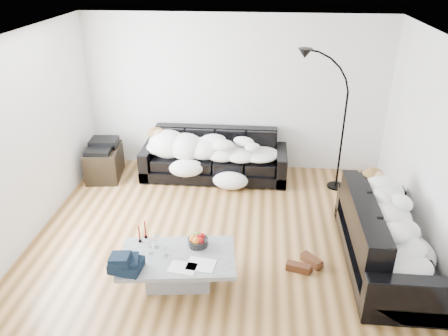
# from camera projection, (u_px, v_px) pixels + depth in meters

# --- Properties ---
(ground) EXTENTS (5.00, 5.00, 0.00)m
(ground) POSITION_uv_depth(u_px,v_px,m) (222.00, 238.00, 5.82)
(ground) COLOR brown
(ground) RESTS_ON ground
(wall_back) EXTENTS (5.00, 0.02, 2.60)m
(wall_back) POSITION_uv_depth(u_px,v_px,m) (235.00, 94.00, 7.25)
(wall_back) COLOR silver
(wall_back) RESTS_ON ground
(wall_left) EXTENTS (0.02, 4.50, 2.60)m
(wall_left) POSITION_uv_depth(u_px,v_px,m) (23.00, 142.00, 5.45)
(wall_left) COLOR silver
(wall_left) RESTS_ON ground
(wall_right) EXTENTS (0.02, 4.50, 2.60)m
(wall_right) POSITION_uv_depth(u_px,v_px,m) (437.00, 158.00, 5.03)
(wall_right) COLOR silver
(wall_right) RESTS_ON ground
(ceiling) EXTENTS (5.00, 5.00, 0.00)m
(ceiling) POSITION_uv_depth(u_px,v_px,m) (221.00, 38.00, 4.66)
(ceiling) COLOR white
(ceiling) RESTS_ON ground
(sofa_back) EXTENTS (2.40, 0.83, 0.78)m
(sofa_back) POSITION_uv_depth(u_px,v_px,m) (214.00, 155.00, 7.25)
(sofa_back) COLOR black
(sofa_back) RESTS_ON ground
(sofa_right) EXTENTS (0.88, 2.06, 0.84)m
(sofa_right) POSITION_uv_depth(u_px,v_px,m) (387.00, 235.00, 5.17)
(sofa_right) COLOR black
(sofa_right) RESTS_ON ground
(sleeper_back) EXTENTS (2.03, 0.70, 0.41)m
(sleeper_back) POSITION_uv_depth(u_px,v_px,m) (214.00, 144.00, 7.10)
(sleeper_back) COLOR white
(sleeper_back) RESTS_ON sofa_back
(sleeper_right) EXTENTS (0.75, 1.77, 0.43)m
(sleeper_right) POSITION_uv_depth(u_px,v_px,m) (390.00, 219.00, 5.08)
(sleeper_right) COLOR white
(sleeper_right) RESTS_ON sofa_right
(teal_cushion) EXTENTS (0.42, 0.38, 0.20)m
(teal_cushion) POSITION_uv_depth(u_px,v_px,m) (374.00, 187.00, 5.61)
(teal_cushion) COLOR #0A4C3B
(teal_cushion) RESTS_ON sofa_right
(coffee_table) EXTENTS (1.37, 0.91, 0.37)m
(coffee_table) POSITION_uv_depth(u_px,v_px,m) (178.00, 269.00, 4.97)
(coffee_table) COLOR #939699
(coffee_table) RESTS_ON ground
(fruit_bowl) EXTENTS (0.25, 0.25, 0.15)m
(fruit_bowl) POSITION_uv_depth(u_px,v_px,m) (198.00, 240.00, 5.03)
(fruit_bowl) COLOR white
(fruit_bowl) RESTS_ON coffee_table
(wine_glass_a) EXTENTS (0.09, 0.09, 0.17)m
(wine_glass_a) POSITION_uv_depth(u_px,v_px,m) (156.00, 241.00, 4.99)
(wine_glass_a) COLOR white
(wine_glass_a) RESTS_ON coffee_table
(wine_glass_b) EXTENTS (0.08, 0.08, 0.16)m
(wine_glass_b) POSITION_uv_depth(u_px,v_px,m) (150.00, 248.00, 4.89)
(wine_glass_b) COLOR white
(wine_glass_b) RESTS_ON coffee_table
(wine_glass_c) EXTENTS (0.08, 0.08, 0.15)m
(wine_glass_c) POSITION_uv_depth(u_px,v_px,m) (166.00, 250.00, 4.85)
(wine_glass_c) COLOR white
(wine_glass_c) RESTS_ON coffee_table
(candle_left) EXTENTS (0.05, 0.05, 0.22)m
(candle_left) POSITION_uv_depth(u_px,v_px,m) (139.00, 234.00, 5.08)
(candle_left) COLOR maroon
(candle_left) RESTS_ON coffee_table
(candle_right) EXTENTS (0.04, 0.04, 0.23)m
(candle_right) POSITION_uv_depth(u_px,v_px,m) (145.00, 230.00, 5.15)
(candle_right) COLOR maroon
(candle_right) RESTS_ON coffee_table
(newspaper_a) EXTENTS (0.33, 0.27, 0.01)m
(newspaper_a) POSITION_uv_depth(u_px,v_px,m) (201.00, 264.00, 4.74)
(newspaper_a) COLOR silver
(newspaper_a) RESTS_ON coffee_table
(newspaper_b) EXTENTS (0.32, 0.25, 0.01)m
(newspaper_b) POSITION_uv_depth(u_px,v_px,m) (183.00, 267.00, 4.70)
(newspaper_b) COLOR silver
(newspaper_b) RESTS_ON coffee_table
(navy_jacket) EXTENTS (0.38, 0.33, 0.18)m
(navy_jacket) POSITION_uv_depth(u_px,v_px,m) (122.00, 256.00, 4.61)
(navy_jacket) COLOR black
(navy_jacket) RESTS_ON coffee_table
(shoes) EXTENTS (0.59, 0.53, 0.11)m
(shoes) POSITION_uv_depth(u_px,v_px,m) (304.00, 264.00, 5.26)
(shoes) COLOR #472311
(shoes) RESTS_ON ground
(av_cabinet) EXTENTS (0.61, 0.81, 0.52)m
(av_cabinet) POSITION_uv_depth(u_px,v_px,m) (104.00, 162.00, 7.31)
(av_cabinet) COLOR black
(av_cabinet) RESTS_ON ground
(stereo) EXTENTS (0.46, 0.37, 0.13)m
(stereo) POSITION_uv_depth(u_px,v_px,m) (102.00, 145.00, 7.17)
(stereo) COLOR black
(stereo) RESTS_ON av_cabinet
(floor_lamp) EXTENTS (0.76, 0.54, 1.94)m
(floor_lamp) POSITION_uv_depth(u_px,v_px,m) (343.00, 131.00, 6.66)
(floor_lamp) COLOR black
(floor_lamp) RESTS_ON ground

